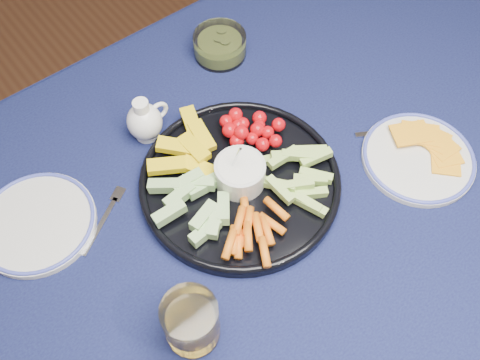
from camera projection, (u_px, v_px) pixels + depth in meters
dining_table at (277, 216)px, 1.06m from camera, size 1.67×1.07×0.75m
crudite_platter at (239, 180)px, 0.98m from camera, size 0.37×0.37×0.12m
creamer_pitcher at (145, 121)px, 1.03m from camera, size 0.09×0.07×0.10m
pickle_bowl at (220, 46)px, 1.16m from camera, size 0.11×0.11×0.05m
cheese_plate at (419, 157)px, 1.02m from camera, size 0.22×0.22×0.03m
juice_tumbler at (191, 323)px, 0.81m from camera, size 0.09×0.09×0.10m
fork_left at (107, 215)px, 0.96m from camera, size 0.13×0.09×0.00m
fork_right at (407, 130)px, 1.07m from camera, size 0.17×0.11×0.00m
side_plate_extra at (37, 223)px, 0.95m from camera, size 0.21×0.21×0.02m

